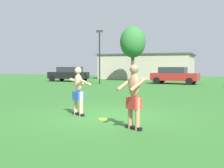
% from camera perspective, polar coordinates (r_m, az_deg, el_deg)
% --- Properties ---
extents(ground_plane, '(80.00, 80.00, 0.00)m').
position_cam_1_polar(ground_plane, '(9.84, -1.57, -6.26)').
color(ground_plane, '#2D6628').
extents(player_with_cap, '(0.75, 0.79, 1.73)m').
position_cam_1_polar(player_with_cap, '(7.63, 4.30, -1.88)').
color(player_with_cap, black).
rests_on(player_with_cap, ground_plane).
extents(player_in_blue, '(0.72, 0.80, 1.64)m').
position_cam_1_polar(player_in_blue, '(9.87, -6.63, -1.19)').
color(player_in_blue, black).
rests_on(player_in_blue, ground_plane).
extents(frisbee, '(0.26, 0.26, 0.03)m').
position_cam_1_polar(frisbee, '(9.17, -1.88, -6.91)').
color(frisbee, yellow).
rests_on(frisbee, ground_plane).
extents(car_red_near_post, '(4.45, 2.36, 1.58)m').
position_cam_1_polar(car_red_near_post, '(27.70, 12.17, 1.72)').
color(car_red_near_post, maroon).
rests_on(car_red_near_post, ground_plane).
extents(car_black_mid_lot, '(4.45, 2.36, 1.58)m').
position_cam_1_polar(car_black_mid_lot, '(31.82, -8.53, 1.99)').
color(car_black_mid_lot, black).
rests_on(car_black_mid_lot, ground_plane).
extents(lamp_post, '(0.60, 0.24, 4.95)m').
position_cam_1_polar(lamp_post, '(26.83, -2.47, 6.59)').
color(lamp_post, black).
rests_on(lamp_post, ground_plane).
extents(outbuilding_behind_lot, '(11.96, 7.22, 3.23)m').
position_cam_1_polar(outbuilding_behind_lot, '(38.93, 6.99, 3.46)').
color(outbuilding_behind_lot, '#B2A893').
rests_on(outbuilding_behind_lot, ground_plane).
extents(tree_near_building, '(2.78, 2.78, 5.96)m').
position_cam_1_polar(tree_near_building, '(31.78, 4.11, 8.16)').
color(tree_near_building, brown).
rests_on(tree_near_building, ground_plane).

